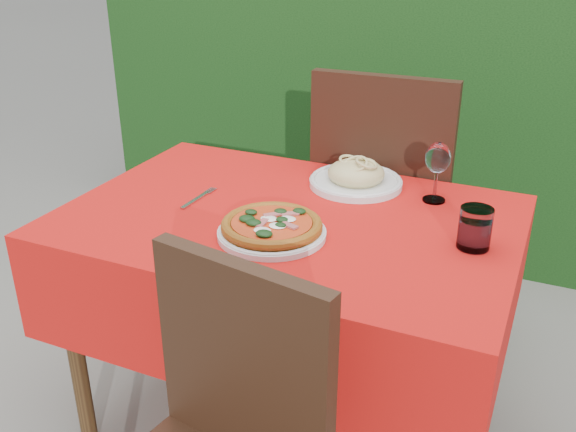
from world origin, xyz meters
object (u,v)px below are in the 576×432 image
at_px(water_glass, 475,230).
at_px(wine_glass, 438,160).
at_px(pizza_plate, 272,228).
at_px(pasta_plate, 356,177).
at_px(fork, 195,200).
at_px(chair_far, 386,195).

relative_size(water_glass, wine_glass, 0.60).
xyz_separation_m(pizza_plate, wine_glass, (0.34, 0.41, 0.10)).
relative_size(pizza_plate, water_glass, 3.12).
xyz_separation_m(pizza_plate, pasta_plate, (0.09, 0.43, 0.00)).
bearing_deg(pizza_plate, fork, 158.95).
height_order(pasta_plate, water_glass, water_glass).
distance_m(water_glass, fork, 0.80).
distance_m(chair_far, water_glass, 0.72).
height_order(water_glass, fork, water_glass).
bearing_deg(water_glass, wine_glass, 121.12).
distance_m(pasta_plate, water_glass, 0.49).
bearing_deg(chair_far, wine_glass, 124.79).
xyz_separation_m(pasta_plate, wine_glass, (0.25, -0.02, 0.10)).
bearing_deg(pizza_plate, chair_far, 81.48).
bearing_deg(water_glass, pasta_plate, 145.71).
distance_m(chair_far, pizza_plate, 0.75).
bearing_deg(water_glass, fork, -177.72).
bearing_deg(chair_far, water_glass, 122.64).
relative_size(pasta_plate, water_glass, 2.66).
bearing_deg(chair_far, pasta_plate, 84.76).
xyz_separation_m(water_glass, fork, (-0.80, -0.03, -0.05)).
height_order(chair_far, fork, chair_far).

